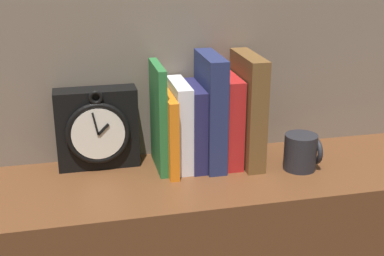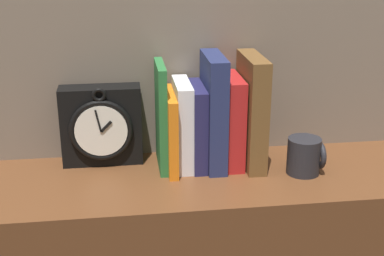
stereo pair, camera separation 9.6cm
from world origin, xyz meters
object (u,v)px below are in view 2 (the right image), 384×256
at_px(book_slot4_navy, 213,111).
at_px(mug, 305,156).
at_px(book_slot6_brown, 252,111).
at_px(book_slot1_orange, 170,131).
at_px(book_slot3_navy, 197,126).
at_px(book_slot5_red, 231,120).
at_px(clock, 101,126).
at_px(book_slot0_green, 161,116).
at_px(book_slot2_white, 183,124).

relative_size(book_slot4_navy, mug, 3.13).
distance_m(book_slot4_navy, book_slot6_brown, 0.08).
relative_size(book_slot1_orange, book_slot3_navy, 0.93).
bearing_deg(book_slot3_navy, book_slot5_red, 0.19).
distance_m(clock, book_slot6_brown, 0.34).
distance_m(book_slot0_green, book_slot2_white, 0.05).
relative_size(book_slot0_green, book_slot3_navy, 1.27).
height_order(book_slot1_orange, book_slot5_red, book_slot5_red).
height_order(clock, book_slot0_green, book_slot0_green).
distance_m(book_slot6_brown, mug, 0.15).
height_order(book_slot3_navy, book_slot4_navy, book_slot4_navy).
relative_size(book_slot1_orange, mug, 2.15).
distance_m(book_slot2_white, book_slot3_navy, 0.03).
xyz_separation_m(book_slot1_orange, book_slot2_white, (0.03, 0.01, 0.01)).
distance_m(book_slot4_navy, mug, 0.22).
xyz_separation_m(book_slot3_navy, book_slot6_brown, (0.12, -0.01, 0.03)).
bearing_deg(book_slot4_navy, book_slot1_orange, -178.29).
xyz_separation_m(book_slot5_red, mug, (0.15, -0.08, -0.06)).
xyz_separation_m(book_slot2_white, book_slot4_navy, (0.07, -0.01, 0.03)).
bearing_deg(mug, book_slot6_brown, 146.44).
xyz_separation_m(book_slot2_white, mug, (0.26, -0.08, -0.06)).
distance_m(clock, book_slot5_red, 0.29).
height_order(book_slot1_orange, mug, book_slot1_orange).
relative_size(book_slot0_green, book_slot4_navy, 0.93).
xyz_separation_m(clock, book_slot4_navy, (0.25, -0.04, 0.04)).
height_order(book_slot6_brown, mug, book_slot6_brown).
xyz_separation_m(book_slot1_orange, book_slot6_brown, (0.18, -0.00, 0.04)).
bearing_deg(clock, book_slot1_orange, -15.98).
distance_m(book_slot1_orange, book_slot3_navy, 0.06).
height_order(book_slot5_red, book_slot6_brown, book_slot6_brown).
bearing_deg(book_slot6_brown, clock, 172.24).
bearing_deg(clock, book_slot5_red, -6.95).
height_order(book_slot2_white, book_slot5_red, book_slot5_red).
distance_m(book_slot1_orange, mug, 0.30).
distance_m(book_slot1_orange, book_slot6_brown, 0.19).
xyz_separation_m(clock, book_slot0_green, (0.13, -0.03, 0.03)).
xyz_separation_m(clock, book_slot5_red, (0.29, -0.04, 0.01)).
bearing_deg(book_slot1_orange, mug, -14.12).
distance_m(clock, mug, 0.46).
xyz_separation_m(book_slot3_navy, book_slot4_navy, (0.04, -0.00, 0.03)).
relative_size(book_slot4_navy, book_slot5_red, 1.24).
height_order(book_slot0_green, book_slot1_orange, book_slot0_green).
distance_m(book_slot3_navy, book_slot5_red, 0.08).
xyz_separation_m(book_slot2_white, book_slot6_brown, (0.15, -0.01, 0.03)).
xyz_separation_m(clock, book_slot6_brown, (0.33, -0.05, 0.03)).
distance_m(book_slot1_orange, book_slot4_navy, 0.10).
bearing_deg(book_slot4_navy, book_slot0_green, 176.25).
bearing_deg(book_slot2_white, book_slot3_navy, -3.90).
relative_size(clock, book_slot2_white, 0.96).
distance_m(book_slot0_green, book_slot4_navy, 0.12).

